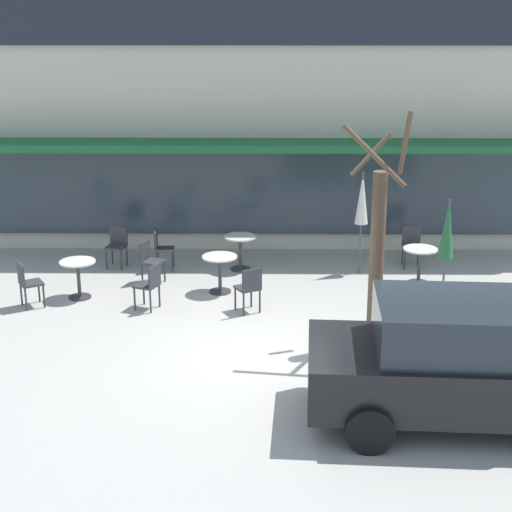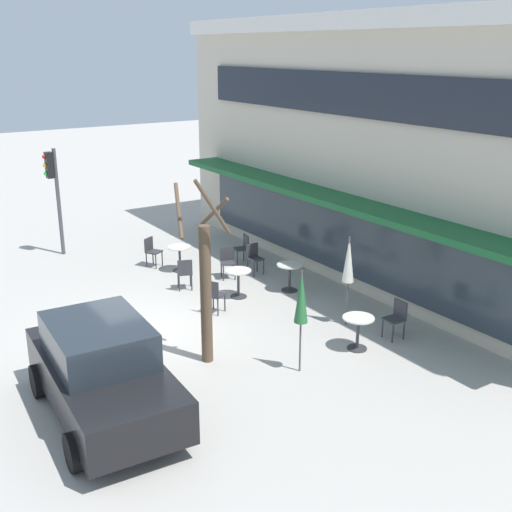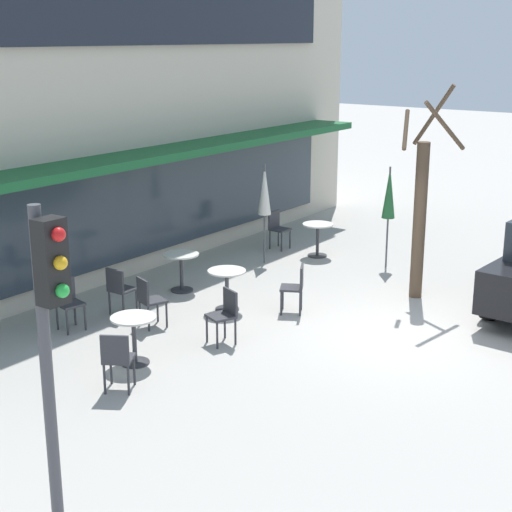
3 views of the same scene
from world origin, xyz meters
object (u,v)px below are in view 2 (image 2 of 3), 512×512
cafe_chair_0 (185,272)px  cafe_chair_2 (214,294)px  cafe_table_mid_patio (180,254)px  cafe_chair_4 (396,316)px  cafe_table_near_wall (358,328)px  traffic_light_pole (54,184)px  parked_sedan (102,370)px  cafe_table_streetside (238,279)px  cafe_chair_5 (227,260)px  cafe_chair_6 (243,247)px  patio_umbrella_cream_folded (301,297)px  patio_umbrella_green_folded (349,260)px  cafe_chair_3 (254,256)px  cafe_chair_1 (152,250)px  cafe_table_by_tree (290,273)px  street_tree (205,286)px

cafe_chair_0 → cafe_chair_2: 1.88m
cafe_table_mid_patio → cafe_chair_4: size_ratio=0.85×
cafe_table_near_wall → traffic_light_pole: traffic_light_pole is taller
cafe_chair_0 → parked_sedan: (4.82, -4.10, 0.35)m
cafe_table_streetside → cafe_table_near_wall: bearing=7.9°
cafe_chair_5 → cafe_chair_6: same height
cafe_table_mid_patio → patio_umbrella_cream_folded: size_ratio=0.35×
patio_umbrella_green_folded → cafe_chair_3: size_ratio=2.47×
cafe_table_near_wall → patio_umbrella_cream_folded: (0.11, -1.67, 1.11)m
cafe_chair_1 → cafe_chair_4: same height
cafe_chair_4 → parked_sedan: size_ratio=0.21×
cafe_table_by_tree → cafe_chair_5: bearing=-154.8°
cafe_chair_2 → cafe_chair_5: (-2.09, 1.64, 0.00)m
cafe_table_near_wall → cafe_chair_3: cafe_chair_3 is taller
cafe_chair_2 → cafe_chair_5: 2.65m
cafe_table_by_tree → cafe_table_mid_patio: bearing=-150.5°
cafe_table_streetside → traffic_light_pole: (-6.30, -2.85, 1.78)m
parked_sedan → street_tree: (-0.81, 2.57, 0.82)m
cafe_table_near_wall → street_tree: (-1.34, -3.04, 1.19)m
cafe_chair_2 → cafe_chair_5: same height
cafe_chair_2 → cafe_chair_3: (-1.96, 2.47, 0.00)m
cafe_table_mid_patio → cafe_chair_5: size_ratio=0.85×
cafe_table_streetside → cafe_chair_5: (-1.48, 0.55, 0.01)m
cafe_table_streetside → cafe_table_by_tree: (0.36, 1.41, 0.00)m
cafe_table_streetside → traffic_light_pole: traffic_light_pole is taller
patio_umbrella_cream_folded → cafe_chair_0: 5.56m
cafe_chair_2 → traffic_light_pole: bearing=-165.7°
cafe_chair_3 → street_tree: bearing=-43.3°
cafe_chair_6 → street_tree: size_ratio=0.22×
cafe_table_near_wall → street_tree: size_ratio=0.19×
cafe_table_streetside → cafe_chair_5: size_ratio=0.85×
cafe_chair_4 → parked_sedan: bearing=-94.7°
cafe_chair_2 → parked_sedan: size_ratio=0.21×
cafe_table_streetside → cafe_chair_0: size_ratio=0.85×
cafe_chair_2 → cafe_chair_0: bearing=175.2°
cafe_table_streetside → cafe_chair_6: bearing=145.5°
traffic_light_pole → patio_umbrella_green_folded: bearing=23.9°
patio_umbrella_green_folded → patio_umbrella_cream_folded: bearing=-61.6°
cafe_table_mid_patio → parked_sedan: 7.87m
patio_umbrella_cream_folded → cafe_chair_5: (-5.67, 1.65, -1.10)m
cafe_chair_5 → cafe_table_by_tree: bearing=25.2°
patio_umbrella_cream_folded → cafe_chair_2: bearing=179.8°
cafe_table_by_tree → cafe_chair_3: size_ratio=0.85×
street_tree → cafe_chair_6: bearing=141.2°
patio_umbrella_green_folded → cafe_chair_5: patio_umbrella_green_folded is taller
patio_umbrella_green_folded → cafe_chair_5: size_ratio=2.47×
cafe_chair_4 → traffic_light_pole: 11.50m
cafe_chair_1 → street_tree: bearing=-14.3°
cafe_chair_1 → cafe_chair_6: same height
traffic_light_pole → cafe_chair_1: bearing=36.4°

